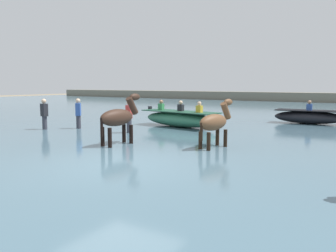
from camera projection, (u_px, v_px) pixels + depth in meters
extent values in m
plane|color=#84755B|center=(120.00, 176.00, 8.60)|extent=(120.00, 120.00, 0.00)
cube|color=#476675|center=(256.00, 128.00, 16.90)|extent=(90.00, 90.00, 0.31)
ellipsoid|color=#382319|center=(117.00, 118.00, 11.09)|extent=(0.56, 1.39, 0.54)
cylinder|color=black|center=(124.00, 138.00, 11.65)|extent=(0.13, 0.13, 0.92)
cylinder|color=black|center=(131.00, 139.00, 11.46)|extent=(0.13, 0.13, 0.92)
cylinder|color=black|center=(103.00, 142.00, 10.90)|extent=(0.13, 0.13, 0.92)
cylinder|color=black|center=(110.00, 143.00, 10.71)|extent=(0.13, 0.13, 0.92)
cylinder|color=#382319|center=(132.00, 106.00, 11.62)|extent=(0.25, 0.51, 0.62)
ellipsoid|color=#382319|center=(135.00, 97.00, 11.69)|extent=(0.23, 0.48, 0.23)
cylinder|color=black|center=(102.00, 127.00, 10.61)|extent=(0.09, 0.09, 0.58)
ellipsoid|color=brown|center=(213.00, 122.00, 10.57)|extent=(0.64, 1.31, 0.50)
cylinder|color=black|center=(217.00, 142.00, 11.07)|extent=(0.12, 0.12, 0.85)
cylinder|color=black|center=(225.00, 143.00, 10.87)|extent=(0.12, 0.12, 0.85)
cylinder|color=black|center=(200.00, 146.00, 10.43)|extent=(0.12, 0.12, 0.85)
cylinder|color=black|center=(209.00, 147.00, 10.23)|extent=(0.12, 0.12, 0.85)
cylinder|color=brown|center=(226.00, 111.00, 11.01)|extent=(0.27, 0.49, 0.57)
ellipsoid|color=brown|center=(228.00, 102.00, 11.07)|extent=(0.25, 0.45, 0.21)
cylinder|color=black|center=(201.00, 132.00, 10.16)|extent=(0.08, 0.08, 0.54)
ellipsoid|color=#337556|center=(180.00, 119.00, 15.93)|extent=(4.15, 1.86, 0.67)
cube|color=#1E4634|center=(180.00, 112.00, 15.89)|extent=(3.99, 1.78, 0.04)
cube|color=black|center=(150.00, 108.00, 17.17)|extent=(0.14, 0.18, 0.18)
cube|color=gold|center=(199.00, 109.00, 15.11)|extent=(0.29, 0.22, 0.30)
sphere|color=beige|center=(199.00, 103.00, 15.08)|extent=(0.18, 0.18, 0.18)
cube|color=#232328|center=(181.00, 108.00, 15.92)|extent=(0.29, 0.22, 0.30)
sphere|color=beige|center=(181.00, 102.00, 15.89)|extent=(0.18, 0.18, 0.18)
cube|color=#388E51|center=(161.00, 107.00, 16.58)|extent=(0.29, 0.22, 0.30)
sphere|color=#A37556|center=(161.00, 102.00, 16.55)|extent=(0.18, 0.18, 0.18)
ellipsoid|color=black|center=(309.00, 117.00, 17.14)|extent=(3.37, 1.39, 0.63)
cube|color=black|center=(309.00, 110.00, 17.10)|extent=(3.24, 1.34, 0.04)
cube|color=#3356A8|center=(309.00, 107.00, 17.01)|extent=(0.27, 0.20, 0.30)
sphere|color=#A37556|center=(310.00, 102.00, 16.98)|extent=(0.18, 0.18, 0.18)
cylinder|color=#383842|center=(79.00, 126.00, 15.32)|extent=(0.20, 0.20, 0.88)
cube|color=#3356A8|center=(78.00, 109.00, 15.23)|extent=(0.36, 0.37, 0.54)
sphere|color=beige|center=(78.00, 101.00, 15.19)|extent=(0.20, 0.20, 0.20)
cylinder|color=#383842|center=(45.00, 126.00, 15.01)|extent=(0.20, 0.20, 0.88)
cube|color=#232328|center=(44.00, 110.00, 14.93)|extent=(0.35, 0.25, 0.54)
sphere|color=beige|center=(44.00, 101.00, 14.88)|extent=(0.20, 0.20, 0.20)
cylinder|color=#383842|center=(129.00, 130.00, 13.96)|extent=(0.20, 0.20, 0.88)
cube|color=red|center=(129.00, 112.00, 13.88)|extent=(0.31, 0.37, 0.54)
sphere|color=beige|center=(129.00, 102.00, 13.83)|extent=(0.20, 0.20, 0.20)
cube|color=#706B5B|center=(332.00, 99.00, 36.91)|extent=(80.00, 2.40, 1.32)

